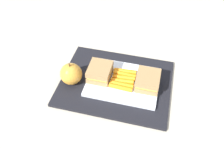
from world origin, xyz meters
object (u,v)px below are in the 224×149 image
object	(u,v)px
food_tray	(123,82)
sandwich_half_left	(148,81)
carrot_sticks_bundle	(123,79)
sandwich_half_right	(100,72)
apple	(71,74)

from	to	relation	value
food_tray	sandwich_half_left	distance (m)	0.08
carrot_sticks_bundle	sandwich_half_right	bearing A→B (deg)	0.22
food_tray	sandwich_half_left	bearing A→B (deg)	180.00
sandwich_half_left	sandwich_half_right	xyz separation A→B (m)	(0.16, 0.00, 0.00)
sandwich_half_right	sandwich_half_left	bearing A→B (deg)	180.00
food_tray	sandwich_half_left	world-z (taller)	sandwich_half_left
carrot_sticks_bundle	apple	xyz separation A→B (m)	(0.16, 0.03, 0.02)
sandwich_half_left	carrot_sticks_bundle	xyz separation A→B (m)	(0.08, -0.00, -0.02)
sandwich_half_right	apple	world-z (taller)	apple
food_tray	apple	distance (m)	0.17
sandwich_half_left	apple	distance (m)	0.24
apple	carrot_sticks_bundle	bearing A→B (deg)	-168.79
food_tray	carrot_sticks_bundle	xyz separation A→B (m)	(0.00, -0.00, 0.01)
sandwich_half_left	apple	xyz separation A→B (m)	(0.24, 0.03, 0.00)
food_tray	sandwich_half_right	size ratio (longest dim) A/B	2.88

